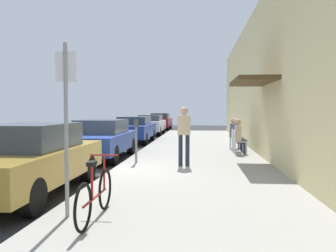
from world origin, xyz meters
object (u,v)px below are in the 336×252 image
Objects in this scene: parked_car_1 at (101,138)px; cafe_chair_1 at (235,139)px; seated_patron_0 at (240,135)px; parked_car_2 at (134,129)px; parked_car_4 at (160,121)px; seated_patron_2 at (234,132)px; parked_car_0 at (28,158)px; pedestrian_standing at (184,131)px; parked_car_3 at (150,124)px; bicycle_0 at (95,195)px; street_sign at (66,116)px; cafe_chair_0 at (238,140)px; seated_patron_1 at (237,134)px; parking_meter at (136,138)px; cafe_chair_2 at (233,137)px.

cafe_chair_1 is at bearing 18.22° from parked_car_1.
parked_car_1 is 5.00m from seated_patron_0.
parked_car_4 is (-0.00, 12.23, 0.03)m from parked_car_2.
seated_patron_0 reaches higher than cafe_chair_1.
seated_patron_2 is (4.94, 2.61, 0.09)m from parked_car_1.
parked_car_0 is 2.59× the size of pedestrian_standing.
parked_car_3 is 12.46m from seated_patron_0.
parked_car_0 is 3.41× the size of seated_patron_0.
street_sign is at bearing 170.17° from bicycle_0.
street_sign is 8.49m from cafe_chair_0.
parked_car_2 is 6.70m from seated_patron_1.
parked_car_3 is 3.41× the size of seated_patron_0.
seated_patron_2 is (0.06, 1.85, 0.19)m from cafe_chair_0.
street_sign is 8.49m from seated_patron_0.
cafe_chair_1 is (-0.00, 0.84, 0.00)m from cafe_chair_0.
parking_meter is 0.78× the size of pedestrian_standing.
parked_car_2 is 2.57× the size of bicycle_0.
seated_patron_0 is 3.42m from pedestrian_standing.
parked_car_3 is at bearing 113.34° from seated_patron_0.
parked_car_0 is 5.06× the size of cafe_chair_2.
parked_car_0 is 11.38m from parked_car_2.
parking_meter reaches higher than cafe_chair_0.
seated_patron_0 and seated_patron_1 have the same top height.
cafe_chair_1 and cafe_chair_2 have the same top height.
parked_car_3 is (0.00, 12.20, 0.01)m from parked_car_1.
seated_patron_1 reaches higher than cafe_chair_0.
seated_patron_2 is at bearing -72.60° from parked_car_4.
cafe_chair_2 is (4.88, 2.62, -0.10)m from parked_car_1.
street_sign is at bearing -48.93° from parked_car_0.
cafe_chair_1 is (3.38, 8.57, -1.02)m from street_sign.
pedestrian_standing is at bearing 46.31° from parked_car_0.
parked_car_0 is 1.00× the size of parked_car_4.
cafe_chair_0 is 0.67× the size of seated_patron_1.
seated_patron_1 is (4.94, -16.76, 0.06)m from parked_car_4.
seated_patron_2 is (4.94, 7.85, 0.07)m from parked_car_0.
parked_car_1 is 6.14m from parked_car_2.
seated_patron_0 is (4.94, 0.76, 0.09)m from parked_car_1.
pedestrian_standing is at bearing -34.22° from parked_car_1.
parked_car_0 is 9.25m from cafe_chair_2.
parked_car_2 is 7.26m from cafe_chair_0.
cafe_chair_1 is at bearing 179.87° from seated_patron_1.
bicycle_0 is 1.01× the size of pedestrian_standing.
seated_patron_0 is at bearing 66.01° from street_sign.
seated_patron_0 and seated_patron_2 have the same top height.
pedestrian_standing is at bearing -123.97° from seated_patron_0.
parked_car_2 is (0.00, 6.14, 0.01)m from parked_car_1.
parking_meter is (1.55, -19.97, 0.13)m from parked_car_4.
bicycle_0 is at bearing -84.19° from parked_car_3.
cafe_chair_0 is (4.88, -11.44, -0.11)m from parked_car_3.
seated_patron_0 is 1.00× the size of seated_patron_2.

